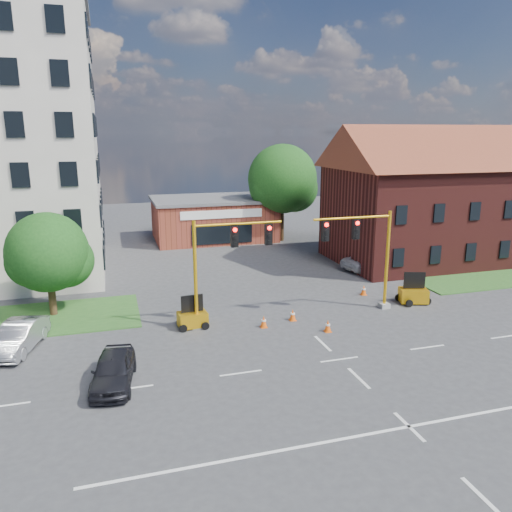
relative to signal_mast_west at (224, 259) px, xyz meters
name	(u,v)px	position (x,y,z in m)	size (l,w,h in m)	color
ground	(339,359)	(4.36, -6.00, -3.92)	(120.00, 120.00, 0.00)	#3A3A3C
grass_verge_ne	(504,279)	(22.36, 3.00, -3.88)	(14.00, 4.00, 0.08)	#275720
lane_markings	(370,389)	(4.36, -9.00, -3.91)	(60.00, 36.00, 0.01)	white
brick_shop	(213,218)	(4.36, 23.99, -1.76)	(12.40, 8.40, 4.30)	brown
townhouse_row	(451,191)	(22.36, 10.00, 2.01)	(21.00, 11.00, 11.50)	#511B18
tree_large	(285,181)	(11.21, 21.08, 2.12)	(7.26, 6.91, 9.76)	#3D2716
tree_nw_front	(52,255)	(-9.40, 4.58, -0.14)	(4.98, 4.75, 6.32)	#3D2716
signal_mast_west	(224,259)	(0.00, 0.00, 0.00)	(5.30, 0.60, 6.20)	gray
signal_mast_east	(364,249)	(8.71, 0.00, 0.00)	(5.30, 0.60, 6.20)	gray
trailer_west	(192,318)	(-1.85, 0.21, -3.34)	(1.70, 1.21, 1.84)	gold
trailer_east	(413,294)	(12.63, 0.26, -3.30)	(2.02, 1.64, 1.99)	gold
cone_a	(293,315)	(4.00, -0.42, -3.58)	(0.40, 0.40, 0.70)	#F6590C
cone_b	(264,322)	(2.04, -0.97, -3.58)	(0.40, 0.40, 0.70)	#F6590C
cone_c	(328,326)	(5.27, -2.61, -3.58)	(0.40, 0.40, 0.70)	#F6590C
cone_d	(364,290)	(10.35, 2.67, -3.58)	(0.40, 0.40, 0.70)	#F6590C
pickup_white	(370,261)	(14.02, 8.45, -3.24)	(2.25, 4.87, 1.35)	silver
sedan_dark	(113,370)	(-6.28, -5.47, -3.20)	(1.71, 4.25, 1.45)	black
sedan_silver_front	(19,337)	(-10.83, -0.34, -3.18)	(1.56, 4.48, 1.48)	#94969B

